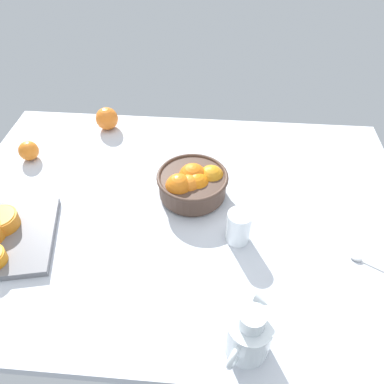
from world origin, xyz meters
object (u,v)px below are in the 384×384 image
fruit_bowl (193,183)px  spoon (370,264)px  loose_orange_1 (29,151)px  orange_half_2 (2,221)px  loose_orange_0 (107,119)px  juice_glass (238,229)px  juice_pitcher (248,336)px

fruit_bowl → spoon: 52.65cm
loose_orange_1 → orange_half_2: bearing=-79.8°
orange_half_2 → fruit_bowl: bearing=19.7°
fruit_bowl → loose_orange_1: size_ratio=3.22×
fruit_bowl → loose_orange_0: 48.68cm
loose_orange_1 → spoon: size_ratio=0.46×
juice_glass → loose_orange_0: bearing=134.1°
spoon → loose_orange_0: bearing=145.9°
orange_half_2 → spoon: bearing=-2.2°
fruit_bowl → loose_orange_0: bearing=135.8°
juice_glass → loose_orange_1: 76.32cm
fruit_bowl → juice_glass: 20.93cm
fruit_bowl → juice_glass: size_ratio=2.19×
fruit_bowl → orange_half_2: bearing=-160.3°
fruit_bowl → loose_orange_0: fruit_bowl is taller
spoon → juice_glass: bearing=170.0°
loose_orange_0 → juice_pitcher: bearing=-58.0°
loose_orange_1 → fruit_bowl: bearing=-13.5°
juice_glass → spoon: size_ratio=0.68×
juice_glass → loose_orange_0: size_ratio=1.18×
fruit_bowl → loose_orange_1: 58.50cm
juice_pitcher → loose_orange_1: juice_pitcher is taller
juice_pitcher → spoon: bearing=36.8°
loose_orange_0 → spoon: size_ratio=0.58×
fruit_bowl → loose_orange_1: fruit_bowl is taller
fruit_bowl → loose_orange_1: (-56.86, 13.64, -1.83)cm
loose_orange_0 → spoon: loose_orange_0 is taller
fruit_bowl → orange_half_2: (-51.14, -18.28, -1.08)cm
juice_pitcher → loose_orange_0: (-50.11, 80.15, -1.14)cm
fruit_bowl → juice_pitcher: (15.21, -46.23, 0.14)cm
juice_pitcher → spoon: juice_pitcher is taller
orange_half_2 → spoon: orange_half_2 is taller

